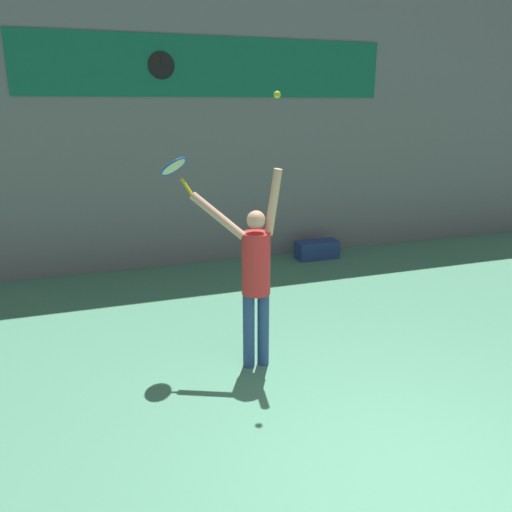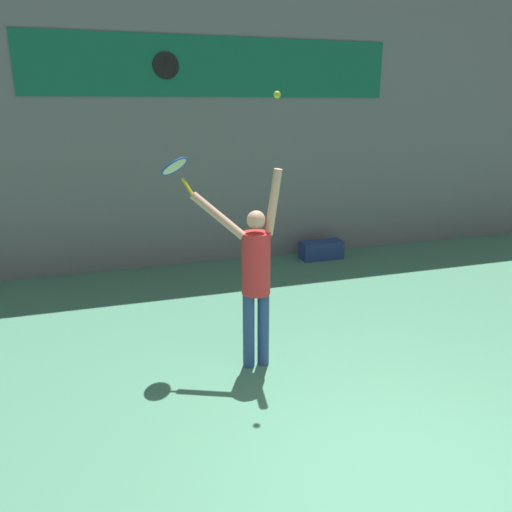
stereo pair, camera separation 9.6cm
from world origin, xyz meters
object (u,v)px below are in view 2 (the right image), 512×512
scoreboard_clock (166,66)px  tennis_racket (175,168)px  equipment_bag (321,250)px  tennis_player (255,273)px  tennis_ball (277,95)px

scoreboard_clock → tennis_racket: size_ratio=1.01×
tennis_racket → scoreboard_clock: bearing=82.8°
equipment_bag → tennis_player: bearing=-124.8°
equipment_bag → tennis_racket: bearing=-136.6°
tennis_racket → tennis_ball: tennis_ball is taller
tennis_player → equipment_bag: size_ratio=2.76×
scoreboard_clock → equipment_bag: bearing=-9.2°
scoreboard_clock → equipment_bag: (2.72, -0.44, -3.27)m
scoreboard_clock → tennis_ball: (0.49, -4.03, -0.52)m
tennis_player → tennis_ball: size_ratio=31.83×
tennis_player → equipment_bag: 4.36m
scoreboard_clock → tennis_player: size_ratio=0.20×
tennis_player → equipment_bag: (2.44, 3.50, -0.93)m
tennis_player → tennis_ball: 1.83m
tennis_racket → tennis_player: bearing=-35.5°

